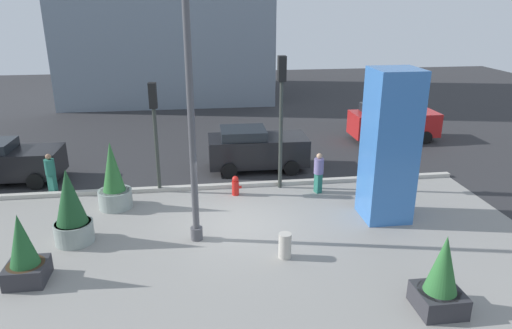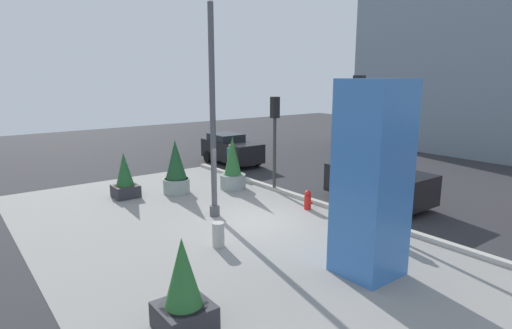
{
  "view_description": "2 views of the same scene",
  "coord_description": "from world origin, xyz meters",
  "px_view_note": "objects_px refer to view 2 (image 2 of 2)",
  "views": [
    {
      "loc": [
        -1.21,
        -13.5,
        6.88
      ],
      "look_at": [
        0.52,
        -0.6,
        2.24
      ],
      "focal_mm": 32.65,
      "sensor_mm": 36.0,
      "label": 1
    },
    {
      "loc": [
        11.08,
        -8.47,
        4.96
      ],
      "look_at": [
        0.29,
        -0.2,
        2.1
      ],
      "focal_mm": 29.41,
      "sensor_mm": 36.0,
      "label": 2
    }
  ],
  "objects_px": {
    "fire_hydrant": "(308,200)",
    "car_passing_lane": "(231,149)",
    "potted_plant_by_pillar": "(183,291)",
    "traffic_light_far_side": "(357,125)",
    "concrete_bollard": "(218,235)",
    "potted_plant_curbside": "(233,168)",
    "pedestrian_on_sidewalk": "(372,209)",
    "potted_plant_mid_plaza": "(125,178)",
    "pedestrian_by_curb": "(231,157)",
    "car_curb_west": "(377,181)",
    "lamp_post": "(213,112)",
    "art_pillar_blue": "(372,180)",
    "traffic_light_corner": "(275,128)",
    "potted_plant_near_left": "(176,170)"
  },
  "relations": [
    {
      "from": "fire_hydrant",
      "to": "car_passing_lane",
      "type": "distance_m",
      "value": 9.19
    },
    {
      "from": "potted_plant_mid_plaza",
      "to": "potted_plant_by_pillar",
      "type": "bearing_deg",
      "value": -14.19
    },
    {
      "from": "potted_plant_mid_plaza",
      "to": "pedestrian_by_curb",
      "type": "relative_size",
      "value": 1.22
    },
    {
      "from": "lamp_post",
      "to": "potted_plant_curbside",
      "type": "relative_size",
      "value": 3.22
    },
    {
      "from": "potted_plant_curbside",
      "to": "pedestrian_on_sidewalk",
      "type": "height_order",
      "value": "potted_plant_curbside"
    },
    {
      "from": "potted_plant_near_left",
      "to": "fire_hydrant",
      "type": "relative_size",
      "value": 3.1
    },
    {
      "from": "car_curb_west",
      "to": "fire_hydrant",
      "type": "bearing_deg",
      "value": -112.85
    },
    {
      "from": "fire_hydrant",
      "to": "concrete_bollard",
      "type": "bearing_deg",
      "value": -78.25
    },
    {
      "from": "car_passing_lane",
      "to": "potted_plant_mid_plaza",
      "type": "bearing_deg",
      "value": -67.72
    },
    {
      "from": "potted_plant_by_pillar",
      "to": "fire_hydrant",
      "type": "distance_m",
      "value": 8.44
    },
    {
      "from": "potted_plant_curbside",
      "to": "fire_hydrant",
      "type": "height_order",
      "value": "potted_plant_curbside"
    },
    {
      "from": "traffic_light_corner",
      "to": "art_pillar_blue",
      "type": "bearing_deg",
      "value": -22.99
    },
    {
      "from": "lamp_post",
      "to": "potted_plant_mid_plaza",
      "type": "xyz_separation_m",
      "value": [
        -4.34,
        -1.66,
        -2.93
      ]
    },
    {
      "from": "potted_plant_by_pillar",
      "to": "fire_hydrant",
      "type": "height_order",
      "value": "potted_plant_by_pillar"
    },
    {
      "from": "potted_plant_by_pillar",
      "to": "traffic_light_far_side",
      "type": "distance_m",
      "value": 8.6
    },
    {
      "from": "fire_hydrant",
      "to": "pedestrian_on_sidewalk",
      "type": "relative_size",
      "value": 0.48
    },
    {
      "from": "car_passing_lane",
      "to": "pedestrian_by_curb",
      "type": "relative_size",
      "value": 2.66
    },
    {
      "from": "pedestrian_on_sidewalk",
      "to": "potted_plant_curbside",
      "type": "bearing_deg",
      "value": -177.21
    },
    {
      "from": "potted_plant_by_pillar",
      "to": "traffic_light_far_side",
      "type": "height_order",
      "value": "traffic_light_far_side"
    },
    {
      "from": "art_pillar_blue",
      "to": "car_curb_west",
      "type": "xyz_separation_m",
      "value": [
        -3.57,
        5.17,
        -1.54
      ]
    },
    {
      "from": "art_pillar_blue",
      "to": "pedestrian_by_curb",
      "type": "height_order",
      "value": "art_pillar_blue"
    },
    {
      "from": "potted_plant_mid_plaza",
      "to": "potted_plant_curbside",
      "type": "height_order",
      "value": "potted_plant_curbside"
    },
    {
      "from": "concrete_bollard",
      "to": "lamp_post",
      "type": "bearing_deg",
      "value": 150.29
    },
    {
      "from": "potted_plant_curbside",
      "to": "traffic_light_far_side",
      "type": "distance_m",
      "value": 6.54
    },
    {
      "from": "potted_plant_mid_plaza",
      "to": "potted_plant_near_left",
      "type": "xyz_separation_m",
      "value": [
        0.72,
        1.99,
        0.22
      ]
    },
    {
      "from": "traffic_light_far_side",
      "to": "car_passing_lane",
      "type": "distance_m",
      "value": 11.06
    },
    {
      "from": "traffic_light_corner",
      "to": "pedestrian_on_sidewalk",
      "type": "bearing_deg",
      "value": -8.53
    },
    {
      "from": "lamp_post",
      "to": "car_passing_lane",
      "type": "distance_m",
      "value": 9.75
    },
    {
      "from": "potted_plant_mid_plaza",
      "to": "potted_plant_by_pillar",
      "type": "height_order",
      "value": "potted_plant_by_pillar"
    },
    {
      "from": "lamp_post",
      "to": "art_pillar_blue",
      "type": "distance_m",
      "value": 6.36
    },
    {
      "from": "potted_plant_mid_plaza",
      "to": "traffic_light_far_side",
      "type": "bearing_deg",
      "value": 35.46
    },
    {
      "from": "art_pillar_blue",
      "to": "potted_plant_by_pillar",
      "type": "xyz_separation_m",
      "value": [
        -0.65,
        -4.9,
        -1.64
      ]
    },
    {
      "from": "potted_plant_mid_plaza",
      "to": "concrete_bollard",
      "type": "bearing_deg",
      "value": 2.31
    },
    {
      "from": "fire_hydrant",
      "to": "traffic_light_far_side",
      "type": "distance_m",
      "value": 3.49
    },
    {
      "from": "potted_plant_mid_plaza",
      "to": "car_passing_lane",
      "type": "distance_m",
      "value": 7.97
    },
    {
      "from": "pedestrian_on_sidewalk",
      "to": "art_pillar_blue",
      "type": "bearing_deg",
      "value": -54.89
    },
    {
      "from": "potted_plant_mid_plaza",
      "to": "potted_plant_by_pillar",
      "type": "xyz_separation_m",
      "value": [
        9.87,
        -2.5,
        0.01
      ]
    },
    {
      "from": "potted_plant_mid_plaza",
      "to": "fire_hydrant",
      "type": "xyz_separation_m",
      "value": [
        5.81,
        4.89,
        -0.45
      ]
    },
    {
      "from": "car_curb_west",
      "to": "pedestrian_by_curb",
      "type": "bearing_deg",
      "value": -168.15
    },
    {
      "from": "potted_plant_by_pillar",
      "to": "traffic_light_far_side",
      "type": "bearing_deg",
      "value": 106.22
    },
    {
      "from": "art_pillar_blue",
      "to": "potted_plant_near_left",
      "type": "distance_m",
      "value": 9.91
    },
    {
      "from": "car_passing_lane",
      "to": "pedestrian_by_curb",
      "type": "xyz_separation_m",
      "value": [
        2.09,
        -1.45,
        -0.0
      ]
    },
    {
      "from": "art_pillar_blue",
      "to": "pedestrian_on_sidewalk",
      "type": "distance_m",
      "value": 3.24
    },
    {
      "from": "pedestrian_by_curb",
      "to": "potted_plant_curbside",
      "type": "bearing_deg",
      "value": -32.1
    },
    {
      "from": "potted_plant_curbside",
      "to": "pedestrian_on_sidewalk",
      "type": "xyz_separation_m",
      "value": [
        7.33,
        0.36,
        -0.1
      ]
    },
    {
      "from": "concrete_bollard",
      "to": "traffic_light_corner",
      "type": "distance_m",
      "value": 6.96
    },
    {
      "from": "art_pillar_blue",
      "to": "car_passing_lane",
      "type": "distance_m",
      "value": 14.52
    },
    {
      "from": "potted_plant_by_pillar",
      "to": "fire_hydrant",
      "type": "relative_size",
      "value": 2.59
    },
    {
      "from": "art_pillar_blue",
      "to": "concrete_bollard",
      "type": "distance_m",
      "value": 4.79
    },
    {
      "from": "car_curb_west",
      "to": "car_passing_lane",
      "type": "bearing_deg",
      "value": -178.84
    }
  ]
}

